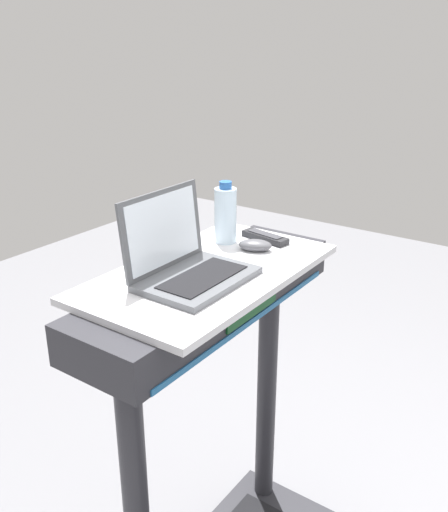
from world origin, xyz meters
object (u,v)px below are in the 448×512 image
(laptop, at_px, (186,262))
(tv_remote, at_px, (265,237))
(computer_mouse, at_px, (255,245))
(water_bottle, at_px, (225,214))

(laptop, height_order, tv_remote, laptop)
(laptop, xyz_separation_m, computer_mouse, (0.28, -0.04, -0.03))
(computer_mouse, relative_size, water_bottle, 0.52)
(water_bottle, distance_m, tv_remote, 0.15)
(laptop, relative_size, computer_mouse, 3.04)
(water_bottle, relative_size, tv_remote, 1.17)
(water_bottle, xyz_separation_m, tv_remote, (0.08, -0.10, -0.08))
(water_bottle, height_order, tv_remote, water_bottle)
(computer_mouse, bearing_deg, tv_remote, -9.71)
(laptop, relative_size, tv_remote, 1.84)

